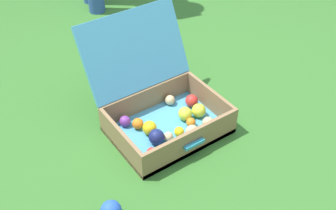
% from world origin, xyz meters
% --- Properties ---
extents(ground_plane, '(16.00, 16.00, 0.00)m').
position_xyz_m(ground_plane, '(0.00, 0.00, 0.00)').
color(ground_plane, '#336B28').
extents(open_suitcase, '(0.55, 0.61, 0.52)m').
position_xyz_m(open_suitcase, '(-0.06, 0.04, 0.11)').
color(open_suitcase, '#4799C6').
rests_on(open_suitcase, ground).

